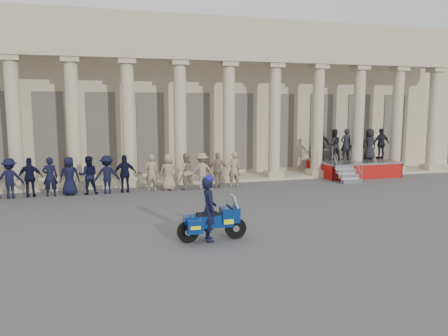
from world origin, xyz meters
TOP-DOWN VIEW (x-y plane):
  - ground at (0.00, 0.00)m, footprint 90.00×90.00m
  - building at (-0.00, 14.74)m, footprint 40.00×12.50m
  - officer_rank at (-3.70, 6.30)m, footprint 15.16×0.66m
  - reviewing_stand at (11.49, 8.15)m, footprint 5.06×4.20m
  - motorcycle at (0.44, -2.06)m, footprint 2.09×0.85m
  - rider at (0.33, -2.06)m, footprint 0.46×0.70m

SIDE VIEW (x-z plane):
  - ground at x=0.00m, z-range 0.00..0.00m
  - motorcycle at x=0.44m, z-range -0.09..1.25m
  - officer_rank at x=-3.70m, z-range 0.00..1.76m
  - rider at x=0.33m, z-range -0.01..1.98m
  - reviewing_stand at x=11.49m, z-range 0.16..2.87m
  - building at x=0.00m, z-range 0.02..9.02m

